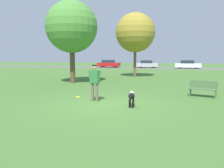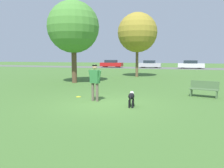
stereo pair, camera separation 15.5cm
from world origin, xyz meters
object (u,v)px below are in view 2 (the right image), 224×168
Objects in this scene: tree_mid_center at (137,33)px; parked_car_silver at (150,64)px; parked_car_white at (191,65)px; park_bench at (204,89)px; parked_car_red at (111,64)px; person at (95,79)px; tree_near_left at (73,27)px; frisbee at (79,97)px; dog at (131,97)px.

parked_car_silver is at bearing 92.21° from tree_mid_center.
park_bench is (-1.02, -27.80, -0.23)m from parked_car_white.
parked_car_silver is at bearing 3.69° from parked_car_red.
parked_car_red is at bearing 119.43° from person.
frisbee is at bearing -62.15° from tree_near_left.
tree_near_left is 0.99× the size of tree_mid_center.
parked_car_red reaches higher than frisbee.
dog is 0.14× the size of tree_mid_center.
parked_car_white reaches higher than park_bench.
frisbee is 30.52m from parked_car_white.
parked_car_silver reaches higher than dog.
dog is at bearing -95.61° from parked_car_white.
dog is at bearing -71.33° from parked_car_red.
parked_car_red is at bearing 103.16° from frisbee.
parked_car_red is at bearing 11.10° from dog.
park_bench is (6.01, -28.02, -0.22)m from parked_car_silver.
frisbee is at bearing 162.67° from person.
dog is 4.57m from park_bench.
dog is 0.21× the size of parked_car_white.
park_bench is at bearing 41.05° from person.
dog is (1.90, -0.69, -0.60)m from person.
tree_near_left is 26.38m from parked_car_white.
person is at bearing -88.34° from parked_car_silver.
dog is 31.39m from parked_car_silver.
parked_car_silver is 2.70× the size of park_bench.
frisbee is at bearing -90.62° from parked_car_silver.
tree_near_left is at bearing -111.09° from parked_car_white.
person is 0.27× the size of tree_mid_center.
parked_car_red reaches higher than park_bench.
tree_near_left is 10.78m from park_bench.
parked_car_red is 14.23m from parked_car_white.
dog is at bearing -49.26° from tree_near_left.
parked_car_white is (4.24, 31.05, 0.25)m from dog.
tree_mid_center is at bearing 58.45° from tree_near_left.
dog is at bearing -84.91° from parked_car_silver.
person reaches higher than park_bench.
dog is 10.11m from tree_near_left.
tree_near_left reaches higher than parked_car_white.
parked_car_silver reaches higher than park_bench.
parked_car_white is (7.03, -0.22, 0.02)m from parked_car_silver.
dog is 31.34m from parked_car_white.
tree_mid_center is (3.96, 6.45, 0.12)m from tree_near_left.
parked_car_white is at bearing -1.82° from parked_car_silver.
parked_car_white is at bearing 102.91° from park_bench.
dog is 0.14× the size of tree_near_left.
person is at bearing -89.06° from tree_mid_center.
parked_car_white reaches higher than parked_car_red.
parked_car_white reaches higher than parked_car_silver.
park_bench is (5.11, 2.56, -0.59)m from person.
parked_car_red is at bearing 99.34° from tree_near_left.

